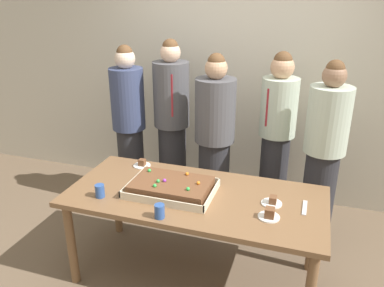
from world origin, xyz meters
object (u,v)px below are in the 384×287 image
(cake_server_utensil, at_px, (305,208))
(person_green_shirt_behind, at_px, (172,125))
(plated_slice_far_left, at_px, (272,202))
(drink_cup_nearest, at_px, (100,191))
(plated_slice_near_left, at_px, (269,215))
(drink_cup_middle, at_px, (160,211))
(person_serving_front, at_px, (276,136))
(person_left_edge_reaching, at_px, (129,126))
(sheet_cake, at_px, (171,187))
(person_far_right_suit, at_px, (323,155))
(person_striped_tie_right, at_px, (214,142))
(plated_slice_near_right, at_px, (142,164))
(party_table, at_px, (195,204))

(cake_server_utensil, height_order, person_green_shirt_behind, person_green_shirt_behind)
(plated_slice_far_left, height_order, drink_cup_nearest, drink_cup_nearest)
(plated_slice_near_left, bearing_deg, drink_cup_middle, -162.16)
(person_serving_front, distance_m, person_left_edge_reaching, 1.49)
(sheet_cake, bearing_deg, plated_slice_near_left, -9.60)
(plated_slice_near_left, xyz_separation_m, drink_cup_nearest, (-1.24, -0.11, 0.02))
(plated_slice_far_left, xyz_separation_m, drink_cup_middle, (-0.70, -0.42, 0.03))
(sheet_cake, relative_size, person_far_right_suit, 0.39)
(cake_server_utensil, relative_size, person_left_edge_reaching, 0.12)
(cake_server_utensil, height_order, person_serving_front, person_serving_front)
(drink_cup_nearest, distance_m, person_striped_tie_right, 1.23)
(sheet_cake, height_order, person_left_edge_reaching, person_left_edge_reaching)
(drink_cup_nearest, relative_size, person_striped_tie_right, 0.06)
(person_green_shirt_behind, bearing_deg, plated_slice_near_right, -21.94)
(party_table, distance_m, person_left_edge_reaching, 1.38)
(person_far_right_suit, bearing_deg, drink_cup_middle, 11.60)
(plated_slice_near_right, distance_m, person_serving_front, 1.33)
(plated_slice_far_left, relative_size, person_serving_front, 0.09)
(drink_cup_nearest, height_order, person_serving_front, person_serving_front)
(drink_cup_nearest, relative_size, person_far_right_suit, 0.06)
(plated_slice_near_right, height_order, drink_cup_middle, drink_cup_middle)
(sheet_cake, bearing_deg, drink_cup_nearest, -154.03)
(cake_server_utensil, relative_size, person_green_shirt_behind, 0.11)
(plated_slice_near_right, bearing_deg, person_serving_front, 36.35)
(drink_cup_nearest, distance_m, drink_cup_middle, 0.55)
(drink_cup_middle, xyz_separation_m, person_striped_tie_right, (0.06, 1.20, 0.06))
(plated_slice_far_left, relative_size, person_green_shirt_behind, 0.08)
(plated_slice_near_right, xyz_separation_m, drink_cup_nearest, (-0.07, -0.59, 0.03))
(person_left_edge_reaching, bearing_deg, drink_cup_nearest, -24.85)
(person_striped_tie_right, distance_m, person_far_right_suit, 0.98)
(cake_server_utensil, bearing_deg, plated_slice_far_left, -176.97)
(person_striped_tie_right, height_order, person_far_right_suit, person_striped_tie_right)
(drink_cup_middle, bearing_deg, person_green_shirt_behind, 107.64)
(cake_server_utensil, bearing_deg, person_serving_front, 107.35)
(person_striped_tie_right, xyz_separation_m, person_far_right_suit, (0.98, -0.02, 0.00))
(plated_slice_near_left, bearing_deg, party_table, 165.28)
(plated_slice_near_left, bearing_deg, cake_server_utensil, 42.36)
(sheet_cake, height_order, person_green_shirt_behind, person_green_shirt_behind)
(cake_server_utensil, height_order, person_left_edge_reaching, person_left_edge_reaching)
(party_table, xyz_separation_m, person_far_right_suit, (0.91, 0.80, 0.20))
(plated_slice_near_right, xyz_separation_m, person_far_right_suit, (1.51, 0.47, 0.10))
(party_table, bearing_deg, plated_slice_near_right, 150.83)
(person_green_shirt_behind, bearing_deg, sheet_cake, 0.00)
(plated_slice_far_left, bearing_deg, sheet_cake, -175.20)
(plated_slice_near_left, distance_m, person_far_right_suit, 1.01)
(plated_slice_near_right, relative_size, person_far_right_suit, 0.09)
(cake_server_utensil, bearing_deg, plated_slice_near_left, -137.64)
(party_table, distance_m, plated_slice_far_left, 0.58)
(plated_slice_far_left, height_order, drink_cup_middle, drink_cup_middle)
(party_table, xyz_separation_m, sheet_cake, (-0.18, -0.02, 0.13))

